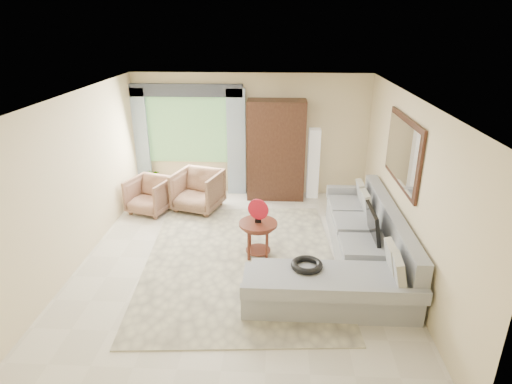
# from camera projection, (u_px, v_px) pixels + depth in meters

# --- Properties ---
(ground) EXTENTS (6.00, 6.00, 0.00)m
(ground) POSITION_uv_depth(u_px,v_px,m) (239.00, 260.00, 6.87)
(ground) COLOR silver
(ground) RESTS_ON ground
(area_rug) EXTENTS (3.27, 4.20, 0.02)m
(area_rug) POSITION_uv_depth(u_px,v_px,m) (241.00, 260.00, 6.85)
(area_rug) COLOR beige
(area_rug) RESTS_ON ground
(sectional_sofa) EXTENTS (2.30, 3.46, 0.90)m
(sectional_sofa) POSITION_uv_depth(u_px,v_px,m) (354.00, 253.00, 6.52)
(sectional_sofa) COLOR gray
(sectional_sofa) RESTS_ON ground
(tv_screen) EXTENTS (0.14, 0.74, 0.48)m
(tv_screen) POSITION_uv_depth(u_px,v_px,m) (373.00, 223.00, 6.49)
(tv_screen) COLOR black
(tv_screen) RESTS_ON sectional_sofa
(garden_hose) EXTENTS (0.43, 0.43, 0.09)m
(garden_hose) POSITION_uv_depth(u_px,v_px,m) (307.00, 265.00, 5.72)
(garden_hose) COLOR black
(garden_hose) RESTS_ON sectional_sofa
(coffee_table) EXTENTS (0.61, 0.61, 0.61)m
(coffee_table) POSITION_uv_depth(u_px,v_px,m) (258.00, 239.00, 6.87)
(coffee_table) COLOR #502315
(coffee_table) RESTS_ON ground
(red_disc) EXTENTS (0.33, 0.13, 0.34)m
(red_disc) POSITION_uv_depth(u_px,v_px,m) (258.00, 209.00, 6.67)
(red_disc) COLOR red
(red_disc) RESTS_ON coffee_table
(armchair_left) EXTENTS (0.96, 0.97, 0.70)m
(armchair_left) POSITION_uv_depth(u_px,v_px,m) (150.00, 195.00, 8.50)
(armchair_left) COLOR #90674F
(armchair_left) RESTS_ON ground
(armchair_right) EXTENTS (1.08, 1.10, 0.80)m
(armchair_right) POSITION_uv_depth(u_px,v_px,m) (198.00, 191.00, 8.60)
(armchair_right) COLOR #9C7655
(armchair_right) RESTS_ON ground
(potted_plant) EXTENTS (0.57, 0.51, 0.57)m
(potted_plant) POSITION_uv_depth(u_px,v_px,m) (154.00, 180.00, 9.49)
(potted_plant) COLOR #999999
(potted_plant) RESTS_ON ground
(armoire) EXTENTS (1.20, 0.55, 2.10)m
(armoire) POSITION_uv_depth(u_px,v_px,m) (276.00, 150.00, 8.97)
(armoire) COLOR black
(armoire) RESTS_ON ground
(floor_lamp) EXTENTS (0.24, 0.24, 1.50)m
(floor_lamp) POSITION_uv_depth(u_px,v_px,m) (313.00, 164.00, 9.10)
(floor_lamp) COLOR silver
(floor_lamp) RESTS_ON ground
(window) EXTENTS (1.80, 0.04, 1.40)m
(window) POSITION_uv_depth(u_px,v_px,m) (188.00, 130.00, 9.16)
(window) COLOR #669E59
(window) RESTS_ON wall_back
(curtain_left) EXTENTS (0.40, 0.08, 2.30)m
(curtain_left) POSITION_uv_depth(u_px,v_px,m) (140.00, 142.00, 9.22)
(curtain_left) COLOR #9EB7CC
(curtain_left) RESTS_ON ground
(curtain_right) EXTENTS (0.40, 0.08, 2.30)m
(curtain_right) POSITION_uv_depth(u_px,v_px,m) (236.00, 143.00, 9.12)
(curtain_right) COLOR #9EB7CC
(curtain_right) RESTS_ON ground
(valance) EXTENTS (2.40, 0.12, 0.26)m
(valance) POSITION_uv_depth(u_px,v_px,m) (185.00, 90.00, 8.78)
(valance) COLOR #1E232D
(valance) RESTS_ON wall_back
(wall_mirror) EXTENTS (0.05, 1.70, 1.05)m
(wall_mirror) POSITION_uv_depth(u_px,v_px,m) (403.00, 152.00, 6.43)
(wall_mirror) COLOR black
(wall_mirror) RESTS_ON wall_right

